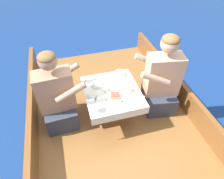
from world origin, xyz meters
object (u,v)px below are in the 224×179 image
person_port (58,98)px  person_starboard (161,81)px  tin_can (106,89)px  sandwich (115,95)px  coffee_cup_port (129,89)px  coffee_cup_starboard (99,109)px

person_port → person_starboard: 1.24m
person_starboard → tin_can: person_starboard is taller
person_port → sandwich: bearing=-20.2°
coffee_cup_port → person_port: bearing=170.1°
tin_can → person_starboard: bearing=-2.8°
person_port → tin_can: size_ratio=14.62×
person_starboard → coffee_cup_starboard: 0.87m
coffee_cup_starboard → tin_can: 0.32m
coffee_cup_port → coffee_cup_starboard: bearing=-153.6°
person_port → sandwich: 0.65m
person_port → coffee_cup_port: (0.80, -0.14, 0.05)m
sandwich → coffee_cup_starboard: size_ratio=1.19×
sandwich → tin_can: size_ratio=1.84×
person_starboard → coffee_cup_starboard: (-0.84, -0.25, 0.02)m
person_port → sandwich: size_ratio=7.96×
person_starboard → coffee_cup_starboard: person_starboard is taller
coffee_cup_starboard → tin_can: coffee_cup_starboard is taller
person_port → tin_can: 0.56m
person_port → sandwich: person_port is taller
person_port → person_starboard: person_starboard is taller
coffee_cup_port → coffee_cup_starboard: coffee_cup_starboard is taller
person_port → person_starboard: (1.24, -0.09, 0.03)m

